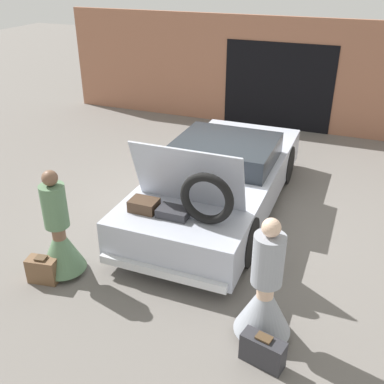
% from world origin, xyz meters
% --- Properties ---
extents(ground_plane, '(40.00, 40.00, 0.00)m').
position_xyz_m(ground_plane, '(0.00, 0.00, 0.00)').
color(ground_plane, slate).
extents(garage_wall_back, '(12.00, 0.14, 2.80)m').
position_xyz_m(garage_wall_back, '(0.00, 4.72, 1.39)').
color(garage_wall_back, '#9E664C').
rests_on(garage_wall_back, ground_plane).
extents(car, '(2.01, 4.91, 1.77)m').
position_xyz_m(car, '(0.00, -0.00, 0.57)').
color(car, '#B2B7C6').
rests_on(car, ground_plane).
extents(person_left, '(0.65, 0.65, 1.62)m').
position_xyz_m(person_left, '(-1.47, -2.63, 0.57)').
color(person_left, brown).
rests_on(person_left, ground_plane).
extents(person_right, '(0.68, 0.68, 1.62)m').
position_xyz_m(person_right, '(1.47, -2.76, 0.57)').
color(person_right, beige).
rests_on(person_right, ground_plane).
extents(suitcase_beside_left_person, '(0.45, 0.29, 0.40)m').
position_xyz_m(suitcase_beside_left_person, '(-1.61, -2.90, 0.19)').
color(suitcase_beside_left_person, brown).
rests_on(suitcase_beside_left_person, ground_plane).
extents(suitcase_beside_right_person, '(0.53, 0.30, 0.39)m').
position_xyz_m(suitcase_beside_right_person, '(1.58, -3.19, 0.18)').
color(suitcase_beside_right_person, '#2D2D33').
rests_on(suitcase_beside_right_person, ground_plane).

